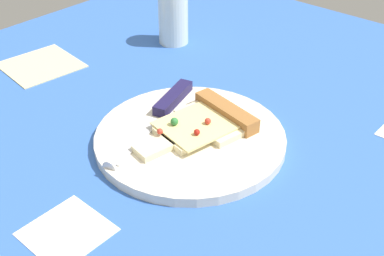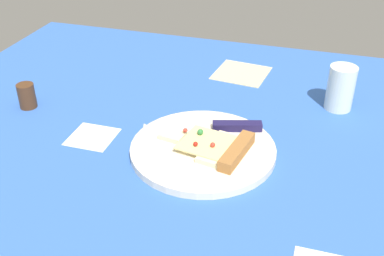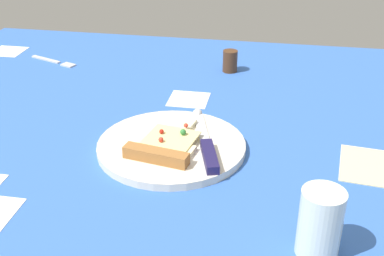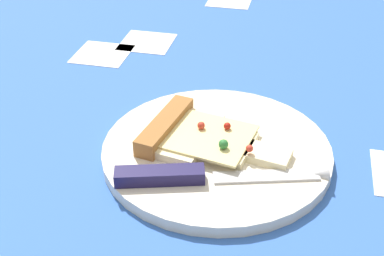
% 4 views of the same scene
% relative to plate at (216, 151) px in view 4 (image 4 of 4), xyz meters
% --- Properties ---
extents(ground_plane, '(1.31, 1.31, 0.03)m').
position_rel_plate_xyz_m(ground_plane, '(-0.03, -0.07, -0.02)').
color(ground_plane, '#3360B7').
rests_on(ground_plane, ground).
extents(plate, '(0.28, 0.28, 0.01)m').
position_rel_plate_xyz_m(plate, '(0.00, 0.00, 0.00)').
color(plate, silver).
rests_on(plate, ground_plane).
extents(pizza_slice, '(0.19, 0.13, 0.02)m').
position_rel_plate_xyz_m(pizza_slice, '(0.03, -0.00, 0.02)').
color(pizza_slice, beige).
rests_on(pizza_slice, plate).
extents(knife, '(0.24, 0.09, 0.02)m').
position_rel_plate_xyz_m(knife, '(0.01, 0.07, 0.01)').
color(knife, silver).
rests_on(knife, plate).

